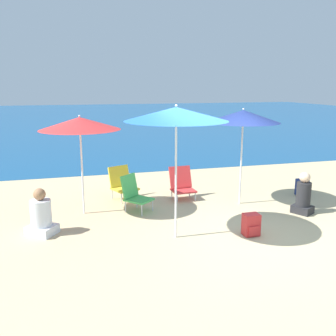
{
  "coord_description": "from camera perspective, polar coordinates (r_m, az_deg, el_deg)",
  "views": [
    {
      "loc": [
        -2.69,
        -5.76,
        2.59
      ],
      "look_at": [
        -0.81,
        1.1,
        1.0
      ],
      "focal_mm": 40.0,
      "sensor_mm": 36.0,
      "label": 1
    }
  ],
  "objects": [
    {
      "name": "person_seated_far",
      "position": [
        6.98,
        -18.77,
        -6.97
      ],
      "size": [
        0.61,
        0.59,
        0.84
      ],
      "rotation": [
        0.0,
        0.0,
        0.95
      ],
      "color": "silver",
      "rests_on": "ground"
    },
    {
      "name": "person_seated_near",
      "position": [
        8.14,
        19.93,
        -4.02
      ],
      "size": [
        0.46,
        0.48,
        0.87
      ],
      "rotation": [
        0.0,
        0.0,
        0.5
      ],
      "color": "#262628",
      "rests_on": "ground"
    },
    {
      "name": "beach_umbrella_red",
      "position": [
        7.54,
        -13.3,
        6.61
      ],
      "size": [
        1.59,
        1.59,
        2.01
      ],
      "color": "white",
      "rests_on": "ground"
    },
    {
      "name": "sea_water",
      "position": [
        31.0,
        -10.38,
        7.63
      ],
      "size": [
        60.0,
        40.0,
        0.01
      ],
      "color": "navy",
      "rests_on": "ground"
    },
    {
      "name": "ground_plane",
      "position": [
        6.87,
        9.13,
        -9.73
      ],
      "size": [
        60.0,
        60.0,
        0.0
      ],
      "primitive_type": "plane",
      "color": "#C6B284"
    },
    {
      "name": "beach_umbrella_blue",
      "position": [
        6.09,
        1.25,
        8.19
      ],
      "size": [
        1.7,
        1.7,
        2.28
      ],
      "color": "white",
      "rests_on": "ground"
    },
    {
      "name": "beach_umbrella_navy",
      "position": [
        8.14,
        11.38,
        7.71
      ],
      "size": [
        1.56,
        1.56,
        2.1
      ],
      "color": "white",
      "rests_on": "ground"
    },
    {
      "name": "backpack_red",
      "position": [
        6.78,
        12.56,
        -8.44
      ],
      "size": [
        0.28,
        0.24,
        0.39
      ],
      "color": "red",
      "rests_on": "ground"
    },
    {
      "name": "beach_chair_green",
      "position": [
        7.84,
        -5.14,
        -3.86
      ],
      "size": [
        0.71,
        0.72,
        0.76
      ],
      "rotation": [
        0.0,
        0.0,
        0.73
      ],
      "color": "silver",
      "rests_on": "ground"
    },
    {
      "name": "backpack_navy",
      "position": [
        9.49,
        19.75,
        -2.79
      ],
      "size": [
        0.26,
        0.22,
        0.39
      ],
      "color": "navy",
      "rests_on": "ground"
    },
    {
      "name": "beach_chair_yellow",
      "position": [
        8.7,
        -7.0,
        -2.24
      ],
      "size": [
        0.69,
        0.71,
        0.75
      ],
      "rotation": [
        0.0,
        0.0,
        0.4
      ],
      "color": "silver",
      "rests_on": "ground"
    },
    {
      "name": "beach_chair_red",
      "position": [
        8.66,
        2.11,
        -2.37
      ],
      "size": [
        0.54,
        0.56,
        0.73
      ],
      "rotation": [
        0.0,
        0.0,
        0.05
      ],
      "color": "silver",
      "rests_on": "ground"
    }
  ]
}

